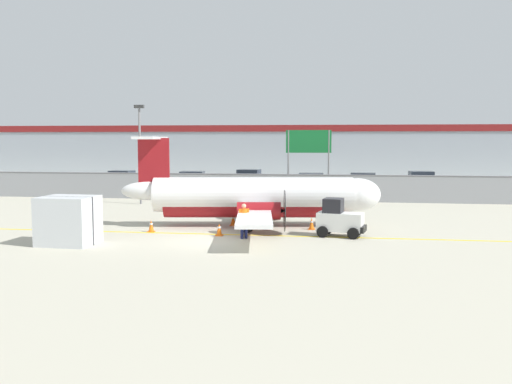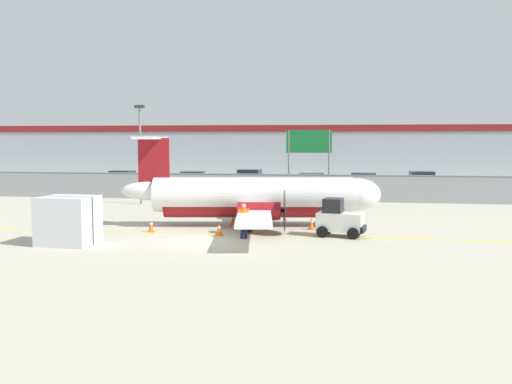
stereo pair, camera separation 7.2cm
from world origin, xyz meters
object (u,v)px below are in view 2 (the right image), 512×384
at_px(ground_crew_worker, 244,219).
at_px(apron_light_pole, 140,146).
at_px(commuter_airplane, 258,197).
at_px(highway_sign, 309,147).
at_px(traffic_cone_far_right, 233,220).
at_px(baggage_tug, 339,219).
at_px(parked_car_0, 121,179).
at_px(parked_car_4, 362,182).
at_px(traffic_cone_far_left, 312,224).
at_px(parked_car_1, 192,180).
at_px(parked_car_3, 310,182).
at_px(cargo_container, 68,220).
at_px(parked_car_5, 423,180).
at_px(parked_car_2, 251,177).
at_px(traffic_cone_near_right, 151,226).
at_px(traffic_cone_near_left, 219,229).

distance_m(ground_crew_worker, apron_light_pole, 17.07).
relative_size(commuter_airplane, ground_crew_worker, 9.45).
height_order(apron_light_pole, highway_sign, apron_light_pole).
xyz_separation_m(traffic_cone_far_right, apron_light_pole, (-8.69, 9.32, 3.99)).
bearing_deg(baggage_tug, parked_car_0, 141.12).
bearing_deg(parked_car_4, traffic_cone_far_left, 85.88).
distance_m(parked_car_1, parked_car_3, 11.53).
bearing_deg(parked_car_3, commuter_airplane, 82.58).
bearing_deg(cargo_container, parked_car_3, 73.94).
relative_size(traffic_cone_far_right, apron_light_pole, 0.09).
bearing_deg(apron_light_pole, parked_car_5, 35.83).
xyz_separation_m(parked_car_1, apron_light_pole, (-0.39, -12.96, 3.41)).
xyz_separation_m(parked_car_0, parked_car_3, (18.67, -1.49, 0.00)).
bearing_deg(ground_crew_worker, cargo_container, 77.45).
height_order(commuter_airplane, parked_car_2, commuter_airplane).
xyz_separation_m(traffic_cone_near_right, parked_car_4, (11.67, 24.88, 0.58)).
relative_size(commuter_airplane, parked_car_1, 3.73).
relative_size(traffic_cone_near_left, traffic_cone_near_right, 1.00).
bearing_deg(commuter_airplane, parked_car_4, 65.69).
distance_m(traffic_cone_near_left, parked_car_5, 32.11).
xyz_separation_m(parked_car_3, parked_car_4, (4.71, 0.96, 0.00)).
bearing_deg(commuter_airplane, traffic_cone_near_left, -121.46).
height_order(baggage_tug, parked_car_2, baggage_tug).
distance_m(commuter_airplane, highway_sign, 15.02).
distance_m(traffic_cone_near_right, parked_car_4, 27.49).
xyz_separation_m(traffic_cone_far_left, traffic_cone_far_right, (-4.40, 0.83, 0.00)).
bearing_deg(apron_light_pole, traffic_cone_near_left, -55.95).
distance_m(cargo_container, parked_car_4, 32.14).
relative_size(commuter_airplane, highway_sign, 2.92).
bearing_deg(parked_car_5, traffic_cone_near_left, -119.71).
relative_size(traffic_cone_near_right, traffic_cone_far_right, 1.00).
bearing_deg(traffic_cone_near_left, apron_light_pole, 124.05).
bearing_deg(traffic_cone_far_right, traffic_cone_near_left, -90.99).
height_order(baggage_tug, parked_car_1, baggage_tug).
bearing_deg(traffic_cone_far_right, parked_car_1, 110.43).
height_order(ground_crew_worker, apron_light_pole, apron_light_pole).
bearing_deg(ground_crew_worker, apron_light_pole, 5.02).
bearing_deg(traffic_cone_near_left, parked_car_0, 120.65).
bearing_deg(parked_car_2, apron_light_pole, -100.77).
distance_m(baggage_tug, traffic_cone_far_left, 2.49).
relative_size(traffic_cone_near_left, parked_car_2, 0.15).
height_order(cargo_container, traffic_cone_near_right, cargo_container).
bearing_deg(parked_car_5, cargo_container, -126.15).
height_order(traffic_cone_near_right, parked_car_1, parked_car_1).
xyz_separation_m(parked_car_2, apron_light_pole, (-5.51, -17.01, 3.41)).
bearing_deg(parked_car_2, traffic_cone_far_left, -67.24).
bearing_deg(parked_car_2, ground_crew_worker, -74.45).
bearing_deg(cargo_container, baggage_tug, 20.85).
distance_m(parked_car_1, parked_car_4, 16.18).
distance_m(traffic_cone_near_right, parked_car_1, 25.51).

